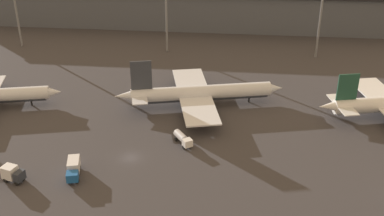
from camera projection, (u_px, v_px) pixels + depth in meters
name	position (u px, v px, depth m)	size (l,w,h in m)	color
ground	(130.00, 158.00, 107.70)	(600.00, 600.00, 0.00)	#383538
terminal_building	(183.00, 5.00, 191.08)	(174.10, 22.28, 15.29)	#4C515B
airplane_1	(199.00, 93.00, 129.12)	(45.18, 35.53, 13.61)	silver
service_vehicle_1	(12.00, 173.00, 99.12)	(5.03, 3.61, 3.41)	#282D38
service_vehicle_2	(73.00, 168.00, 100.98)	(4.04, 7.58, 3.16)	#195199
service_vehicle_3	(183.00, 138.00, 112.21)	(5.11, 6.19, 2.51)	white
lamp_post_0	(15.00, 5.00, 165.10)	(1.80, 1.80, 23.36)	slate
lamp_post_1	(166.00, 14.00, 161.09)	(1.80, 1.80, 20.34)	slate
lamp_post_2	(320.00, 17.00, 156.19)	(1.80, 1.80, 21.39)	slate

